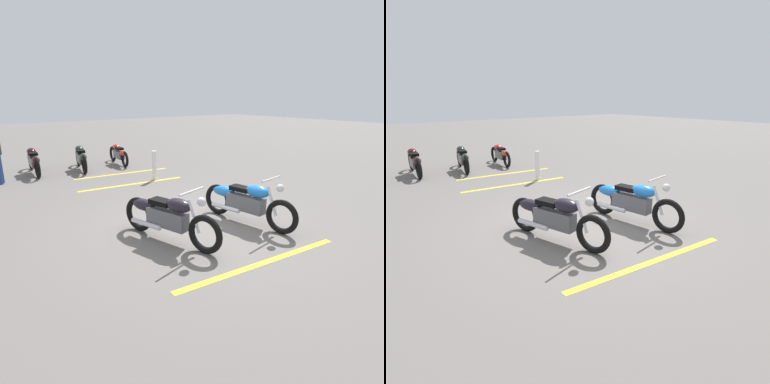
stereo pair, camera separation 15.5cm
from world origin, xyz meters
TOP-DOWN VIEW (x-y plane):
  - ground_plane at (0.00, 0.00)m, footprint 60.00×60.00m
  - motorcycle_bright_foreground at (-0.45, -0.86)m, footprint 2.22×0.69m
  - motorcycle_dark_foreground at (-0.23, 0.89)m, footprint 2.18×0.82m
  - motorcycle_row_far_left at (6.66, -1.40)m, footprint 1.96×0.35m
  - motorcycle_row_left at (6.53, 0.09)m, footprint 2.15×0.55m
  - motorcycle_row_center at (6.85, 1.56)m, footprint 2.22×0.37m
  - bollard_post at (3.76, -1.23)m, footprint 0.14×0.14m
  - parking_stripe_near at (-1.85, 0.16)m, footprint 0.44×3.20m
  - parking_stripe_mid at (3.68, -0.43)m, footprint 0.44×3.20m
  - parking_stripe_far at (5.13, -0.80)m, footprint 0.44×3.20m

SIDE VIEW (x-z plane):
  - ground_plane at x=0.00m, z-range 0.00..0.00m
  - parking_stripe_near at x=-1.85m, z-range 0.00..0.01m
  - parking_stripe_mid at x=3.68m, z-range 0.00..0.01m
  - parking_stripe_far at x=5.13m, z-range 0.00..0.01m
  - motorcycle_row_far_left at x=6.66m, z-range 0.03..0.77m
  - motorcycle_row_left at x=6.53m, z-range 0.04..0.86m
  - bollard_post at x=3.76m, z-range 0.00..0.90m
  - motorcycle_row_center at x=6.85m, z-range 0.04..0.88m
  - motorcycle_bright_foreground at x=-0.45m, z-range -0.06..0.98m
  - motorcycle_dark_foreground at x=-0.23m, z-range -0.06..0.98m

